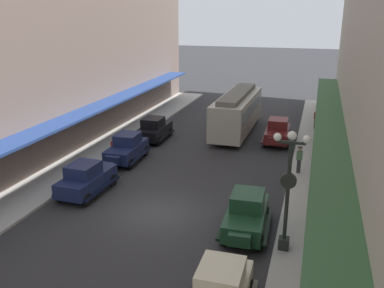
# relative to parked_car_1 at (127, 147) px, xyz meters

# --- Properties ---
(ground_plane) EXTENTS (200.00, 200.00, 0.00)m
(ground_plane) POSITION_rel_parked_car_1_xyz_m (4.76, -6.53, -0.94)
(ground_plane) COLOR #2D2D30
(sidewalk_left) EXTENTS (3.00, 60.00, 0.15)m
(sidewalk_left) POSITION_rel_parked_car_1_xyz_m (-2.74, -6.53, -0.87)
(sidewalk_left) COLOR #B7B5AD
(sidewalk_left) RESTS_ON ground
(sidewalk_right) EXTENTS (3.00, 60.00, 0.15)m
(sidewalk_right) POSITION_rel_parked_car_1_xyz_m (12.26, -6.53, -0.87)
(sidewalk_right) COLOR #B7B5AD
(sidewalk_right) RESTS_ON ground
(parked_car_1) EXTENTS (2.26, 4.30, 1.84)m
(parked_car_1) POSITION_rel_parked_car_1_xyz_m (0.00, 0.00, 0.00)
(parked_car_1) COLOR #19234C
(parked_car_1) RESTS_ON ground
(parked_car_2) EXTENTS (2.29, 4.31, 1.84)m
(parked_car_2) POSITION_rel_parked_car_1_xyz_m (9.35, -7.02, 0.00)
(parked_car_2) COLOR #193D23
(parked_car_2) RESTS_ON ground
(parked_car_3) EXTENTS (2.23, 4.29, 1.84)m
(parked_car_3) POSITION_rel_parked_car_1_xyz_m (9.30, 7.01, 0.00)
(parked_car_3) COLOR #591919
(parked_car_3) RESTS_ON ground
(parked_car_4) EXTENTS (2.19, 4.28, 1.84)m
(parked_car_4) POSITION_rel_parked_car_1_xyz_m (-0.01, 4.93, 0.00)
(parked_car_4) COLOR black
(parked_car_4) RESTS_ON ground
(parked_car_5) EXTENTS (2.23, 4.29, 1.84)m
(parked_car_5) POSITION_rel_parked_car_1_xyz_m (0.17, -5.48, 0.00)
(parked_car_5) COLOR #19234C
(parked_car_5) RESTS_ON ground
(streetcar) EXTENTS (2.61, 9.62, 3.46)m
(streetcar) POSITION_rel_parked_car_1_xyz_m (5.78, 8.78, 0.96)
(streetcar) COLOR #ADA899
(streetcar) RESTS_ON ground
(lamp_post_with_clock) EXTENTS (1.42, 0.44, 5.16)m
(lamp_post_with_clock) POSITION_rel_parked_car_1_xyz_m (11.16, -8.24, 2.04)
(lamp_post_with_clock) COLOR black
(lamp_post_with_clock) RESTS_ON sidewalk_right
(fire_hydrant) EXTENTS (0.24, 0.24, 0.82)m
(fire_hydrant) POSITION_rel_parked_car_1_xyz_m (-1.59, 0.97, -0.38)
(fire_hydrant) COLOR #B21E19
(fire_hydrant) RESTS_ON sidewalk_left
(pedestrian_0) EXTENTS (0.36, 0.28, 1.67)m
(pedestrian_0) POSITION_rel_parked_car_1_xyz_m (11.26, 0.77, 0.07)
(pedestrian_0) COLOR #2D2D33
(pedestrian_0) RESTS_ON sidewalk_right
(pedestrian_1) EXTENTS (0.36, 0.24, 1.64)m
(pedestrian_1) POSITION_rel_parked_car_1_xyz_m (12.03, 11.51, 0.05)
(pedestrian_1) COLOR #2D2D33
(pedestrian_1) RESTS_ON sidewalk_right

